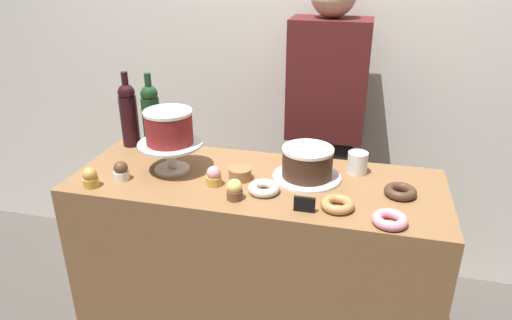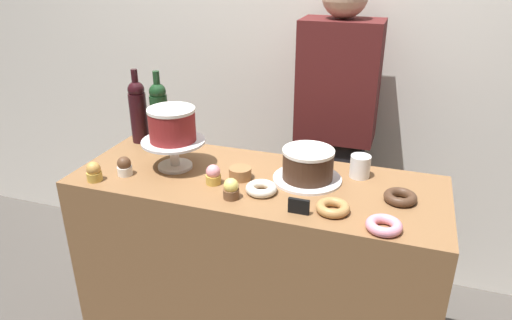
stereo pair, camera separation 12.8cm
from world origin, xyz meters
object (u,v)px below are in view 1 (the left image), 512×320
at_px(chocolate_round_cake, 307,162).
at_px(wine_bottle_dark_red, 129,114).
at_px(donut_sugar, 264,188).
at_px(barista_figure, 324,137).
at_px(donut_maple, 337,204).
at_px(donut_pink, 390,220).
at_px(cupcake_caramel, 90,178).
at_px(cupcake_strawberry, 214,176).
at_px(cupcake_lemon, 235,190).
at_px(white_layer_cake, 168,127).
at_px(cookie_stack, 240,174).
at_px(coffee_cup_ceramic, 357,163).
at_px(cupcake_chocolate, 121,171).
at_px(price_sign_chalkboard, 304,204).
at_px(cake_stand_pedestal, 170,152).
at_px(donut_chocolate, 400,192).
at_px(wine_bottle_green, 151,115).

bearing_deg(chocolate_round_cake, wine_bottle_dark_red, 169.72).
xyz_separation_m(donut_sugar, barista_figure, (0.14, 0.71, -0.06)).
height_order(donut_maple, donut_pink, same).
bearing_deg(donut_maple, cupcake_caramel, -176.46).
relative_size(cupcake_strawberry, barista_figure, 0.05).
xyz_separation_m(donut_sugar, donut_pink, (0.43, -0.11, 0.00)).
xyz_separation_m(cupcake_lemon, barista_figure, (0.23, 0.78, -0.08)).
height_order(white_layer_cake, wine_bottle_dark_red, wine_bottle_dark_red).
relative_size(cupcake_lemon, donut_sugar, 0.66).
xyz_separation_m(cookie_stack, coffee_cup_ceramic, (0.42, 0.16, 0.02)).
height_order(cupcake_chocolate, donut_pink, cupcake_chocolate).
xyz_separation_m(price_sign_chalkboard, coffee_cup_ceramic, (0.15, 0.34, 0.02)).
bearing_deg(donut_pink, wine_bottle_dark_red, 159.74).
bearing_deg(wine_bottle_dark_red, price_sign_chalkboard, -25.36).
relative_size(cake_stand_pedestal, cupcake_strawberry, 3.32).
xyz_separation_m(cupcake_strawberry, donut_chocolate, (0.66, 0.08, -0.02)).
bearing_deg(donut_maple, barista_figure, 99.19).
xyz_separation_m(donut_maple, coffee_cup_ceramic, (0.05, 0.29, 0.03)).
xyz_separation_m(cupcake_strawberry, barista_figure, (0.33, 0.70, -0.08)).
relative_size(cupcake_caramel, donut_maple, 0.66).
height_order(cupcake_caramel, donut_sugar, cupcake_caramel).
xyz_separation_m(cake_stand_pedestal, donut_maple, (0.65, -0.14, -0.06)).
height_order(donut_sugar, donut_pink, same).
relative_size(cupcake_lemon, price_sign_chalkboard, 1.06).
relative_size(cupcake_strawberry, donut_sugar, 0.66).
relative_size(wine_bottle_green, donut_maple, 2.91).
bearing_deg(price_sign_chalkboard, donut_maple, 22.85).
relative_size(chocolate_round_cake, barista_figure, 0.12).
height_order(wine_bottle_dark_red, cupcake_chocolate, wine_bottle_dark_red).
bearing_deg(donut_chocolate, cupcake_lemon, -163.82).
bearing_deg(donut_sugar, chocolate_round_cake, 48.66).
distance_m(wine_bottle_dark_red, cookie_stack, 0.61).
bearing_deg(cupcake_strawberry, donut_chocolate, 6.80).
bearing_deg(wine_bottle_dark_red, donut_maple, -20.50).
distance_m(cake_stand_pedestal, cupcake_chocolate, 0.20).
bearing_deg(cupcake_caramel, donut_sugar, 9.87).
xyz_separation_m(chocolate_round_cake, cupcake_lemon, (-0.22, -0.22, -0.03)).
bearing_deg(cupcake_strawberry, cookie_stack, 41.38).
relative_size(cake_stand_pedestal, donut_maple, 2.20).
distance_m(cupcake_strawberry, cookie_stack, 0.11).
relative_size(wine_bottle_dark_red, cookie_stack, 3.87).
height_order(cake_stand_pedestal, cookie_stack, cake_stand_pedestal).
height_order(donut_chocolate, coffee_cup_ceramic, coffee_cup_ceramic).
bearing_deg(cupcake_lemon, cupcake_caramel, -176.08).
distance_m(donut_sugar, coffee_cup_ceramic, 0.39).
relative_size(cupcake_caramel, cookie_stack, 0.88).
distance_m(cake_stand_pedestal, cupcake_caramel, 0.30).
distance_m(chocolate_round_cake, cupcake_chocolate, 0.69).
bearing_deg(cake_stand_pedestal, donut_chocolate, 0.13).
relative_size(donut_pink, price_sign_chalkboard, 1.60).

